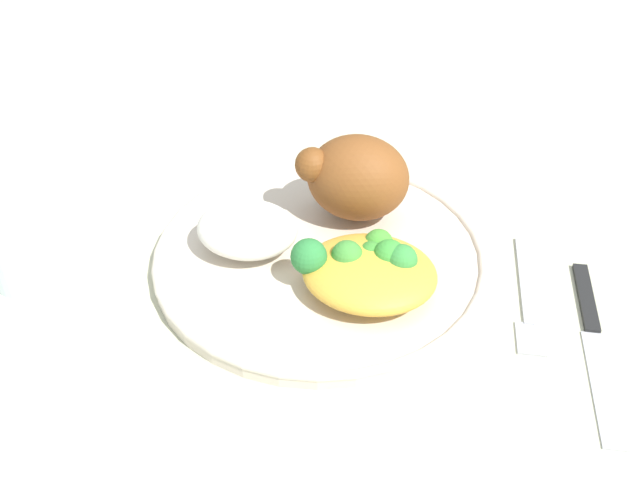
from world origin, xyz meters
name	(u,v)px	position (x,y,z in m)	size (l,w,h in m)	color
ground_plane	(320,263)	(0.00, 0.00, 0.00)	(2.00, 2.00, 0.00)	beige
plate	(320,256)	(0.00, 0.00, 0.01)	(0.29, 0.29, 0.02)	beige
roasted_chicken	(356,177)	(-0.02, -0.06, 0.05)	(0.10, 0.08, 0.08)	brown
rice_pile	(247,229)	(0.06, 0.01, 0.03)	(0.09, 0.07, 0.04)	white
mac_cheese_with_broccoli	(368,268)	(-0.05, 0.04, 0.03)	(0.11, 0.10, 0.04)	gold
fork	(526,298)	(-0.18, 0.01, 0.00)	(0.02, 0.14, 0.01)	#B2B2B7
knife	(593,329)	(-0.23, 0.04, 0.00)	(0.03, 0.19, 0.01)	black
water_glass	(21,241)	(0.24, 0.07, 0.04)	(0.06, 0.06, 0.08)	silver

